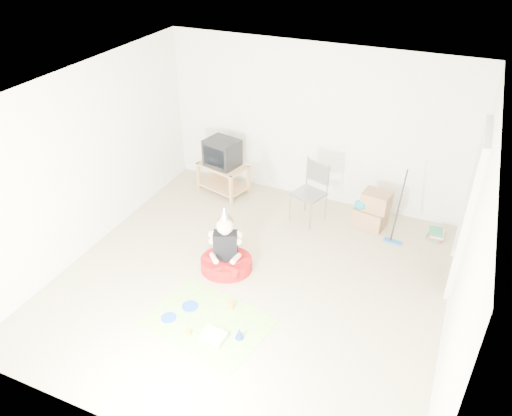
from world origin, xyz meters
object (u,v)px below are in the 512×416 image
at_px(folding_chair, 309,194).
at_px(birthday_cake, 214,337).
at_px(crt_tv, 222,153).
at_px(seated_woman, 226,257).
at_px(cardboard_boxes, 372,210).
at_px(tv_stand, 223,176).

bearing_deg(folding_chair, birthday_cake, -93.70).
bearing_deg(crt_tv, seated_woman, -49.52).
height_order(folding_chair, cardboard_boxes, folding_chair).
height_order(tv_stand, crt_tv, crt_tv).
distance_m(tv_stand, crt_tv, 0.44).
height_order(crt_tv, cardboard_boxes, crt_tv).
height_order(cardboard_boxes, birthday_cake, cardboard_boxes).
xyz_separation_m(crt_tv, folding_chair, (1.64, -0.29, -0.26)).
relative_size(crt_tv, folding_chair, 0.54).
xyz_separation_m(tv_stand, seated_woman, (1.02, -1.93, -0.08)).
bearing_deg(folding_chair, cardboard_boxes, 14.04).
distance_m(crt_tv, cardboard_boxes, 2.64).
xyz_separation_m(crt_tv, cardboard_boxes, (2.60, -0.05, -0.46)).
bearing_deg(tv_stand, crt_tv, -63.43).
distance_m(tv_stand, seated_woman, 2.19).
bearing_deg(crt_tv, birthday_cake, -52.49).
xyz_separation_m(tv_stand, cardboard_boxes, (2.60, -0.05, -0.01)).
height_order(tv_stand, birthday_cake, tv_stand).
bearing_deg(crt_tv, tv_stand, 129.23).
height_order(tv_stand, seated_woman, seated_woman).
relative_size(crt_tv, birthday_cake, 1.89).
relative_size(folding_chair, cardboard_boxes, 1.66).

